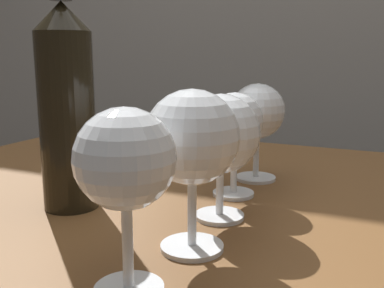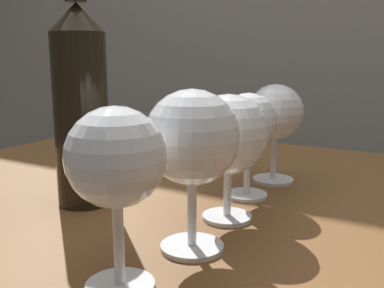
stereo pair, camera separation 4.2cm
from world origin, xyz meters
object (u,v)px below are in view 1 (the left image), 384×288
Objects in this scene: wine_glass_cabernet at (192,140)px; wine_bottle at (66,102)px; wine_glass_rose at (220,135)px; wine_glass_empty at (257,114)px; wine_glass_amber at (125,163)px; wine_glass_merlot at (235,123)px.

wine_bottle reaches higher than wine_glass_cabernet.
wine_glass_empty is at bearing 92.74° from wine_glass_rose.
wine_bottle is at bearing -128.99° from wine_glass_empty.
wine_glass_amber reaches higher than wine_glass_empty.
wine_glass_empty is 0.44× the size of wine_bottle.
wine_glass_rose is 0.18m from wine_glass_empty.
wine_glass_amber is at bearing -39.40° from wine_bottle.
wine_bottle reaches higher than wine_glass_merlot.
wine_glass_empty is (-0.01, 0.18, 0.00)m from wine_glass_rose.
wine_glass_merlot is at bearing 91.52° from wine_glass_amber.
wine_glass_empty is at bearing 51.01° from wine_bottle.
wine_glass_rose is 0.19m from wine_bottle.
wine_bottle is at bearing 165.15° from wine_glass_cabernet.
wine_glass_amber is at bearing -89.67° from wine_glass_empty.
wine_bottle is at bearing -142.94° from wine_glass_merlot.
wine_glass_cabernet is at bearing -83.72° from wine_glass_merlot.
wine_glass_rose is at bearing -87.26° from wine_glass_empty.
wine_glass_cabernet is at bearing -14.85° from wine_bottle.
wine_glass_merlot is at bearing -93.34° from wine_glass_empty.
wine_glass_cabernet is 1.08× the size of wine_glass_empty.
wine_glass_rose and wine_glass_empty have the same top height.
wine_glass_rose is (0.01, 0.19, -0.01)m from wine_glass_amber.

